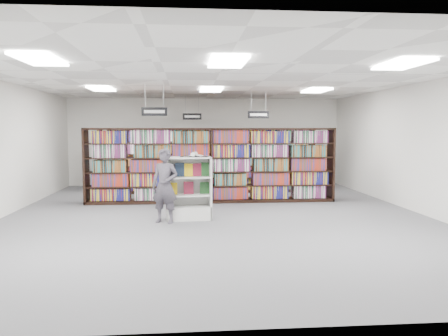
{
  "coord_description": "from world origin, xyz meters",
  "views": [
    {
      "loc": [
        -0.67,
        -10.28,
        2.05
      ],
      "look_at": [
        0.24,
        0.5,
        1.1
      ],
      "focal_mm": 35.0,
      "sensor_mm": 36.0,
      "label": 1
    }
  ],
  "objects": [
    {
      "name": "troffer_front_right",
      "position": [
        3.0,
        -3.0,
        3.16
      ],
      "size": [
        0.6,
        1.2,
        0.04
      ],
      "primitive_type": "cube",
      "color": "white",
      "rests_on": "ceiling"
    },
    {
      "name": "endcap_display",
      "position": [
        -0.65,
        -0.34,
        0.48
      ],
      "size": [
        1.05,
        0.57,
        1.43
      ],
      "rotation": [
        0.0,
        0.0,
        0.05
      ],
      "color": "white",
      "rests_on": "floor"
    },
    {
      "name": "wall_right",
      "position": [
        5.0,
        0.0,
        1.6
      ],
      "size": [
        0.1,
        12.0,
        3.2
      ],
      "primitive_type": "cube",
      "color": "white",
      "rests_on": "ground"
    },
    {
      "name": "troffer_back_center",
      "position": [
        0.0,
        2.0,
        3.16
      ],
      "size": [
        0.6,
        1.2,
        0.04
      ],
      "primitive_type": "cube",
      "color": "white",
      "rests_on": "ceiling"
    },
    {
      "name": "wall_back",
      "position": [
        0.0,
        6.0,
        1.6
      ],
      "size": [
        10.0,
        0.1,
        3.2
      ],
      "primitive_type": "cube",
      "color": "white",
      "rests_on": "ground"
    },
    {
      "name": "wall_front",
      "position": [
        0.0,
        -6.0,
        1.6
      ],
      "size": [
        10.0,
        0.1,
        3.2
      ],
      "primitive_type": "cube",
      "color": "white",
      "rests_on": "ground"
    },
    {
      "name": "troffer_front_center",
      "position": [
        0.0,
        -3.0,
        3.16
      ],
      "size": [
        0.6,
        1.2,
        0.04
      ],
      "primitive_type": "cube",
      "color": "white",
      "rests_on": "ceiling"
    },
    {
      "name": "aisle_sign_right",
      "position": [
        1.5,
        3.0,
        2.53
      ],
      "size": [
        0.65,
        0.02,
        0.8
      ],
      "color": "#B2B2B7",
      "rests_on": "ceiling"
    },
    {
      "name": "troffer_back_right",
      "position": [
        3.0,
        2.0,
        3.16
      ],
      "size": [
        0.6,
        1.2,
        0.04
      ],
      "primitive_type": "cube",
      "color": "white",
      "rests_on": "ceiling"
    },
    {
      "name": "bookshelf_row_mid",
      "position": [
        0.0,
        4.0,
        1.05
      ],
      "size": [
        7.0,
        0.6,
        2.1
      ],
      "color": "black",
      "rests_on": "floor"
    },
    {
      "name": "aisle_sign_center",
      "position": [
        -0.5,
        5.0,
        2.53
      ],
      "size": [
        0.65,
        0.02,
        0.8
      ],
      "color": "#B2B2B7",
      "rests_on": "ceiling"
    },
    {
      "name": "ceiling",
      "position": [
        0.0,
        0.0,
        3.2
      ],
      "size": [
        10.0,
        12.0,
        0.1
      ],
      "primitive_type": "cube",
      "color": "white",
      "rests_on": "wall_back"
    },
    {
      "name": "open_book",
      "position": [
        -0.5,
        -0.3,
        1.46
      ],
      "size": [
        0.68,
        0.49,
        0.13
      ],
      "rotation": [
        0.0,
        0.0,
        -0.23
      ],
      "color": "black",
      "rests_on": "endcap_display"
    },
    {
      "name": "shopper",
      "position": [
        -1.17,
        -0.7,
        0.82
      ],
      "size": [
        0.7,
        0.58,
        1.64
      ],
      "primitive_type": "imported",
      "rotation": [
        0.0,
        0.0,
        -0.35
      ],
      "color": "#4E4953",
      "rests_on": "floor"
    },
    {
      "name": "aisle_sign_left",
      "position": [
        -1.5,
        1.0,
        2.53
      ],
      "size": [
        0.65,
        0.02,
        0.8
      ],
      "color": "#B2B2B7",
      "rests_on": "ceiling"
    },
    {
      "name": "bookshelf_row_far",
      "position": [
        0.0,
        5.7,
        1.05
      ],
      "size": [
        7.0,
        0.6,
        2.1
      ],
      "color": "black",
      "rests_on": "floor"
    },
    {
      "name": "bookshelf_row_near",
      "position": [
        0.0,
        2.0,
        1.05
      ],
      "size": [
        7.0,
        0.6,
        2.1
      ],
      "color": "black",
      "rests_on": "floor"
    },
    {
      "name": "troffer_front_left",
      "position": [
        -3.0,
        -3.0,
        3.16
      ],
      "size": [
        0.6,
        1.2,
        0.04
      ],
      "primitive_type": "cube",
      "color": "white",
      "rests_on": "ceiling"
    },
    {
      "name": "floor",
      "position": [
        0.0,
        0.0,
        0.0
      ],
      "size": [
        12.0,
        12.0,
        0.0
      ],
      "primitive_type": "plane",
      "color": "#515256",
      "rests_on": "ground"
    },
    {
      "name": "troffer_back_left",
      "position": [
        -3.0,
        2.0,
        3.16
      ],
      "size": [
        0.6,
        1.2,
        0.04
      ],
      "primitive_type": "cube",
      "color": "white",
      "rests_on": "ceiling"
    }
  ]
}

